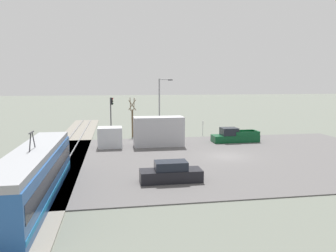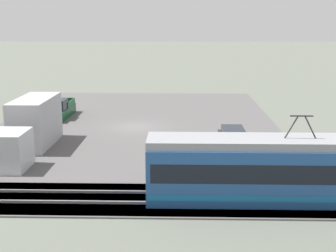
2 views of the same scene
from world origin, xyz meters
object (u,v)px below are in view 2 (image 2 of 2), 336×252
at_px(pickup_truck, 58,110).
at_px(light_rail_tram, 298,170).
at_px(sedan_car_0, 233,141).
at_px(box_truck, 30,128).

bearing_deg(pickup_truck, light_rail_tram, 130.62).
xyz_separation_m(light_rail_tram, sedan_car_0, (2.18, -9.26, -0.91)).
bearing_deg(pickup_truck, box_truck, 94.87).
distance_m(box_truck, sedan_car_0, 14.02).
xyz_separation_m(light_rail_tram, box_truck, (16.16, -8.90, 0.02)).
bearing_deg(light_rail_tram, box_truck, -28.83).
bearing_deg(box_truck, pickup_truck, -85.13).
relative_size(pickup_truck, sedan_car_0, 1.24).
distance_m(light_rail_tram, pickup_truck, 26.29).
distance_m(pickup_truck, sedan_car_0, 18.36).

